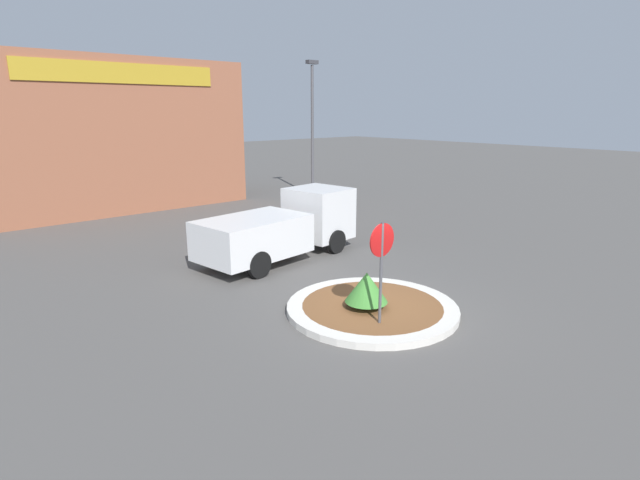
% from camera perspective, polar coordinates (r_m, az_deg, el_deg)
% --- Properties ---
extents(ground_plane, '(120.00, 120.00, 0.00)m').
position_cam_1_polar(ground_plane, '(12.70, 5.95, -8.12)').
color(ground_plane, '#514F4C').
extents(traffic_island, '(4.28, 4.28, 0.17)m').
position_cam_1_polar(traffic_island, '(12.66, 5.97, -7.76)').
color(traffic_island, beige).
rests_on(traffic_island, ground_plane).
extents(stop_sign, '(0.76, 0.07, 2.53)m').
position_cam_1_polar(stop_sign, '(11.12, 7.05, -1.79)').
color(stop_sign, '#4C4C51').
rests_on(stop_sign, ground_plane).
extents(island_shrub, '(1.05, 1.05, 0.91)m').
position_cam_1_polar(island_shrub, '(12.27, 5.34, -5.38)').
color(island_shrub, brown).
rests_on(island_shrub, traffic_island).
extents(utility_truck, '(6.00, 2.75, 2.18)m').
position_cam_1_polar(utility_truck, '(16.84, -4.24, 1.54)').
color(utility_truck, silver).
rests_on(utility_truck, ground_plane).
extents(storefront_building, '(12.69, 6.07, 7.30)m').
position_cam_1_polar(storefront_building, '(28.07, -23.32, 10.97)').
color(storefront_building, '#93563D').
rests_on(storefront_building, ground_plane).
extents(light_pole, '(0.70, 0.30, 7.53)m').
position_cam_1_polar(light_pole, '(28.98, -0.88, 13.57)').
color(light_pole, '#4C4C51').
rests_on(light_pole, ground_plane).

